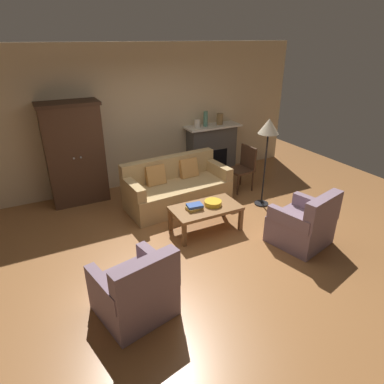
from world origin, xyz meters
TOP-DOWN VIEW (x-y plane):
  - ground_plane at (0.00, 0.00)m, footprint 9.60×9.60m
  - back_wall at (0.00, 2.55)m, footprint 7.20×0.10m
  - fireplace at (1.55, 2.30)m, footprint 1.26×0.48m
  - armoire at (-1.40, 2.22)m, footprint 1.06×0.57m
  - couch at (0.18, 1.21)m, footprint 1.98×0.99m
  - coffee_table at (0.20, 0.16)m, footprint 1.10×0.60m
  - fruit_bowl at (0.34, 0.16)m, footprint 0.28×0.28m
  - book_stack at (0.00, 0.16)m, footprint 0.26×0.20m
  - mantel_vase_cream at (1.17, 2.28)m, footprint 0.13×0.13m
  - mantel_vase_jade at (1.37, 2.28)m, footprint 0.09×0.09m
  - mantel_vase_bronze at (1.73, 2.28)m, footprint 0.14×0.14m
  - armchair_near_left at (-1.39, -1.09)m, footprint 0.91×0.92m
  - armchair_near_right at (1.32, -0.86)m, footprint 0.93×0.93m
  - side_chair_wooden at (1.68, 1.23)m, footprint 0.47×0.47m
  - floor_lamp at (1.60, 0.47)m, footprint 0.36×0.36m

SIDE VIEW (x-z plane):
  - ground_plane at x=0.00m, z-range 0.00..0.00m
  - armchair_near_left at x=-1.39m, z-range -0.12..0.76m
  - armchair_near_right at x=1.32m, z-range -0.12..0.76m
  - couch at x=0.18m, z-range -0.11..0.75m
  - coffee_table at x=0.20m, z-range 0.16..0.58m
  - fruit_bowl at x=0.34m, z-range 0.42..0.49m
  - book_stack at x=0.00m, z-range 0.42..0.51m
  - side_chair_wooden at x=1.68m, z-range 0.06..0.96m
  - fireplace at x=1.55m, z-range 0.01..1.13m
  - armoire at x=-1.40m, z-range 0.00..1.88m
  - mantel_vase_cream at x=1.17m, z-range 1.12..1.28m
  - mantel_vase_bronze at x=1.73m, z-range 1.12..1.36m
  - mantel_vase_jade at x=1.37m, z-range 1.12..1.44m
  - back_wall at x=0.00m, z-range 0.00..2.80m
  - floor_lamp at x=1.60m, z-range 0.59..2.21m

